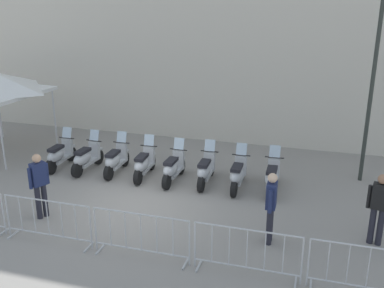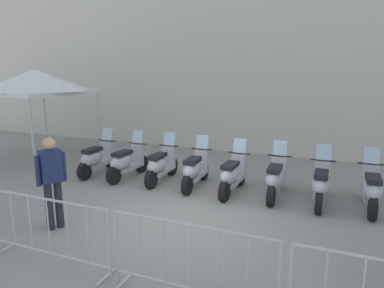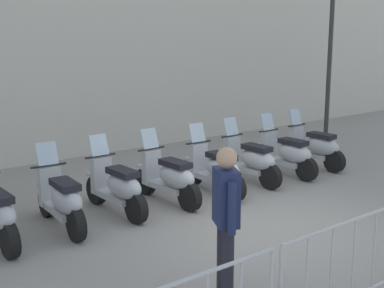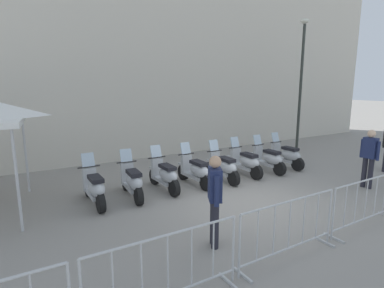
{
  "view_description": "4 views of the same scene",
  "coord_description": "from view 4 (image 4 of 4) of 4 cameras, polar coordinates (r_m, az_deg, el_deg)",
  "views": [
    {
      "loc": [
        5.56,
        -9.7,
        5.53
      ],
      "look_at": [
        0.84,
        2.09,
        1.21
      ],
      "focal_mm": 42.02,
      "sensor_mm": 36.0,
      "label": 1
    },
    {
      "loc": [
        3.27,
        -5.73,
        2.92
      ],
      "look_at": [
        -0.89,
        2.08,
        1.04
      ],
      "focal_mm": 33.21,
      "sensor_mm": 36.0,
      "label": 2
    },
    {
      "loc": [
        -4.99,
        -5.67,
        2.86
      ],
      "look_at": [
        -0.01,
        2.11,
        0.92
      ],
      "focal_mm": 48.68,
      "sensor_mm": 36.0,
      "label": 3
    },
    {
      "loc": [
        -4.48,
        -5.98,
        2.93
      ],
      "look_at": [
        -0.7,
        1.98,
        1.25
      ],
      "focal_mm": 28.05,
      "sensor_mm": 36.0,
      "label": 4
    }
  ],
  "objects": [
    {
      "name": "motorcycle_0",
      "position": [
        7.94,
        -18.04,
        -7.94
      ],
      "size": [
        0.57,
        1.73,
        1.24
      ],
      "color": "black",
      "rests_on": "ground"
    },
    {
      "name": "officer_near_row_end",
      "position": [
        10.11,
        30.64,
        -1.86
      ],
      "size": [
        0.26,
        0.55,
        1.73
      ],
      "color": "#23232D",
      "rests_on": "ground"
    },
    {
      "name": "building_facade",
      "position": [
        13.9,
        -9.77,
        19.98
      ],
      "size": [
        28.1,
        5.0,
        10.38
      ],
      "primitive_type": "cube",
      "rotation": [
        0.0,
        0.0,
        0.09
      ],
      "color": "beige",
      "rests_on": "ground"
    },
    {
      "name": "motorcycle_7",
      "position": [
        11.56,
        17.46,
        -2.09
      ],
      "size": [
        0.59,
        1.72,
        1.24
      ],
      "color": "black",
      "rests_on": "ground"
    },
    {
      "name": "motorcycle_5",
      "position": [
        10.18,
        10.09,
        -3.46
      ],
      "size": [
        0.59,
        1.72,
        1.24
      ],
      "color": "black",
      "rests_on": "ground"
    },
    {
      "name": "motorcycle_2",
      "position": [
        8.61,
        -5.18,
        -5.97
      ],
      "size": [
        0.59,
        1.72,
        1.24
      ],
      "color": "black",
      "rests_on": "ground"
    },
    {
      "name": "officer_mid_plaza",
      "position": [
        5.55,
        4.35,
        -9.8
      ],
      "size": [
        0.34,
        0.52,
        1.73
      ],
      "color": "#23232D",
      "rests_on": "ground"
    },
    {
      "name": "barrier_segment_1",
      "position": [
        4.32,
        -4.59,
        -23.01
      ],
      "size": [
        2.21,
        0.63,
        1.07
      ],
      "color": "#B2B5B7",
      "rests_on": "ground"
    },
    {
      "name": "motorcycle_4",
      "position": [
        9.49,
        5.98,
        -4.39
      ],
      "size": [
        0.56,
        1.73,
        1.24
      ],
      "color": "black",
      "rests_on": "ground"
    },
    {
      "name": "motorcycle_1",
      "position": [
        8.18,
        -11.27,
        -7.05
      ],
      "size": [
        0.56,
        1.72,
        1.24
      ],
      "color": "black",
      "rests_on": "ground"
    },
    {
      "name": "ground_plane",
      "position": [
        8.02,
        10.83,
        -10.84
      ],
      "size": [
        120.0,
        120.0,
        0.0
      ],
      "primitive_type": "plane",
      "color": "gray"
    },
    {
      "name": "motorcycle_6",
      "position": [
        10.8,
        14.25,
        -2.81
      ],
      "size": [
        0.58,
        1.73,
        1.24
      ],
      "color": "black",
      "rests_on": "ground"
    },
    {
      "name": "barrier_segment_3",
      "position": [
        7.37,
        30.13,
        -9.76
      ],
      "size": [
        2.21,
        0.63,
        1.07
      ],
      "color": "#B2B5B7",
      "rests_on": "ground"
    },
    {
      "name": "street_lamp",
      "position": [
        14.3,
        20.09,
        12.4
      ],
      "size": [
        0.36,
        0.36,
        5.79
      ],
      "color": "#2D332D",
      "rests_on": "ground"
    },
    {
      "name": "barrier_segment_2",
      "position": [
        5.58,
        17.99,
        -15.26
      ],
      "size": [
        2.21,
        0.63,
        1.07
      ],
      "color": "#B2B5B7",
      "rests_on": "ground"
    },
    {
      "name": "motorcycle_3",
      "position": [
        9.02,
        0.67,
        -5.15
      ],
      "size": [
        0.62,
        1.72,
        1.24
      ],
      "color": "black",
      "rests_on": "ground"
    }
  ]
}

